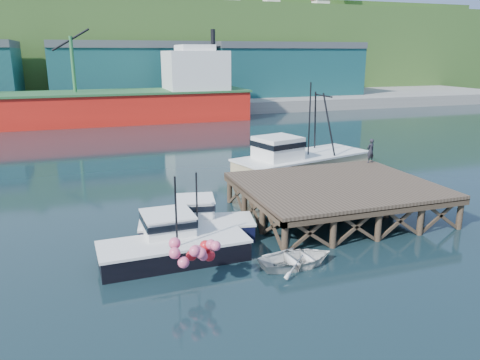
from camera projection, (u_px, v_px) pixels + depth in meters
name	position (u px, v px, depth m)	size (l,w,h in m)	color
ground	(256.00, 224.00, 28.83)	(300.00, 300.00, 0.00)	black
wharf	(338.00, 187.00, 29.87)	(12.00, 10.00, 2.62)	brown
far_quay	(130.00, 101.00, 92.43)	(160.00, 40.00, 2.00)	gray
warehouse_mid	(131.00, 74.00, 86.42)	(28.00, 16.00, 9.00)	#18514F
warehouse_right	(280.00, 71.00, 95.83)	(30.00, 16.00, 9.00)	#18514F
cargo_ship	(87.00, 101.00, 69.09)	(55.50, 10.00, 13.75)	red
hillside	(114.00, 49.00, 117.16)	(220.00, 50.00, 22.00)	#2D511E
boat_navy	(197.00, 223.00, 26.71)	(6.76, 4.12, 4.03)	black
boat_black	(173.00, 243.00, 23.79)	(7.56, 6.37, 4.62)	black
trawler	(299.00, 160.00, 38.73)	(12.57, 7.27, 7.95)	tan
dinghy	(297.00, 259.00, 23.06)	(2.73, 3.83, 0.79)	silver
dockworker	(371.00, 151.00, 35.38)	(0.67, 0.44, 1.83)	black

